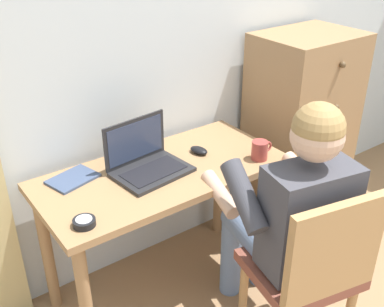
# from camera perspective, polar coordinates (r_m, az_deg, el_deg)

# --- Properties ---
(wall_back) EXTENTS (4.80, 0.05, 2.50)m
(wall_back) POSITION_cam_1_polar(r_m,az_deg,el_deg) (2.52, 0.54, 14.87)
(wall_back) COLOR silver
(wall_back) RESTS_ON ground_plane
(desk) EXTENTS (1.19, 0.57, 0.72)m
(desk) POSITION_cam_1_polar(r_m,az_deg,el_deg) (2.26, -3.56, -4.56)
(desk) COLOR #9E754C
(desk) RESTS_ON ground_plane
(dresser) EXTENTS (0.58, 0.47, 1.21)m
(dresser) POSITION_cam_1_polar(r_m,az_deg,el_deg) (2.92, 13.02, 2.57)
(dresser) COLOR #9E754C
(dresser) RESTS_ON ground_plane
(chair) EXTENTS (0.49, 0.48, 0.90)m
(chair) POSITION_cam_1_polar(r_m,az_deg,el_deg) (2.03, 14.36, -13.58)
(chair) COLOR brown
(chair) RESTS_ON ground_plane
(person_seated) EXTENTS (0.61, 0.64, 1.22)m
(person_seated) POSITION_cam_1_polar(r_m,az_deg,el_deg) (2.02, 11.75, -6.73)
(person_seated) COLOR #6B84AD
(person_seated) RESTS_ON ground_plane
(laptop) EXTENTS (0.37, 0.29, 0.24)m
(laptop) POSITION_cam_1_polar(r_m,az_deg,el_deg) (2.18, -5.62, -0.91)
(laptop) COLOR #232326
(laptop) RESTS_ON desk
(computer_mouse) EXTENTS (0.08, 0.11, 0.03)m
(computer_mouse) POSITION_cam_1_polar(r_m,az_deg,el_deg) (2.33, 0.85, 0.39)
(computer_mouse) COLOR black
(computer_mouse) RESTS_ON desk
(desk_clock) EXTENTS (0.09, 0.09, 0.03)m
(desk_clock) POSITION_cam_1_polar(r_m,az_deg,el_deg) (1.87, -13.08, -8.21)
(desk_clock) COLOR black
(desk_clock) RESTS_ON desk
(notebook_pad) EXTENTS (0.24, 0.20, 0.01)m
(notebook_pad) POSITION_cam_1_polar(r_m,az_deg,el_deg) (2.18, -14.40, -3.02)
(notebook_pad) COLOR #3D4C6B
(notebook_pad) RESTS_ON desk
(coffee_mug) EXTENTS (0.12, 0.08, 0.09)m
(coffee_mug) POSITION_cam_1_polar(r_m,az_deg,el_deg) (2.29, 8.35, 0.41)
(coffee_mug) COLOR #9E3D38
(coffee_mug) RESTS_ON desk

